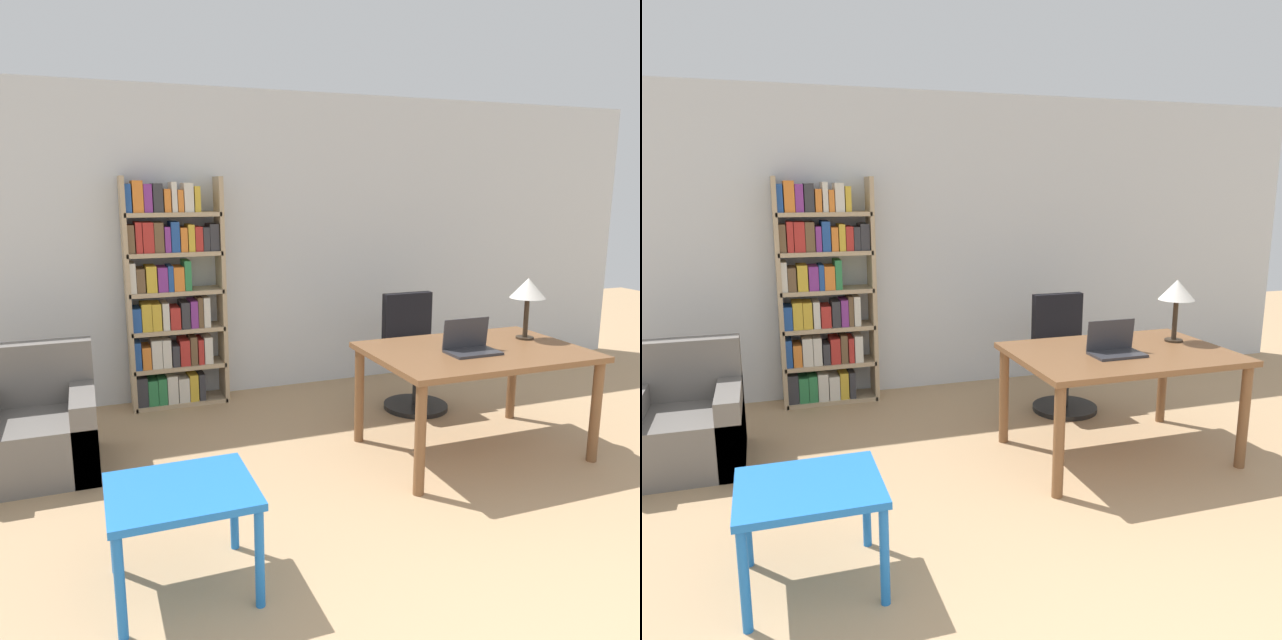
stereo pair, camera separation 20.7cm
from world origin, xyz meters
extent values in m
cube|color=silver|center=(0.00, 4.53, 1.35)|extent=(8.00, 0.06, 2.70)
cube|color=brown|center=(0.92, 2.56, 0.74)|extent=(1.49, 1.02, 0.04)
cylinder|color=brown|center=(0.23, 2.12, 0.36)|extent=(0.07, 0.07, 0.72)
cylinder|color=brown|center=(1.60, 2.12, 0.36)|extent=(0.07, 0.07, 0.72)
cylinder|color=brown|center=(0.23, 3.01, 0.36)|extent=(0.07, 0.07, 0.72)
cylinder|color=brown|center=(1.60, 3.01, 0.36)|extent=(0.07, 0.07, 0.72)
cube|color=#2D2D33|center=(0.83, 2.47, 0.76)|extent=(0.35, 0.21, 0.02)
cube|color=#2D2D33|center=(0.83, 2.56, 0.88)|extent=(0.35, 0.03, 0.21)
cube|color=navy|center=(0.83, 2.57, 0.88)|extent=(0.32, 0.02, 0.18)
cylinder|color=#2D2319|center=(1.44, 2.70, 0.76)|extent=(0.13, 0.13, 0.01)
cylinder|color=#2D2319|center=(1.44, 2.70, 0.92)|extent=(0.04, 0.04, 0.29)
cone|color=silver|center=(1.44, 2.70, 1.14)|extent=(0.26, 0.26, 0.15)
cylinder|color=black|center=(0.98, 3.48, 0.02)|extent=(0.55, 0.55, 0.04)
cylinder|color=#262626|center=(0.98, 3.48, 0.21)|extent=(0.06, 0.06, 0.35)
cube|color=black|center=(0.98, 3.48, 0.44)|extent=(0.47, 0.47, 0.10)
cube|color=black|center=(0.98, 3.68, 0.73)|extent=(0.44, 0.08, 0.49)
cube|color=blue|center=(-1.26, 1.69, 0.50)|extent=(0.67, 0.57, 0.04)
cylinder|color=blue|center=(-1.56, 1.44, 0.24)|extent=(0.04, 0.04, 0.48)
cylinder|color=blue|center=(-0.96, 1.44, 0.24)|extent=(0.04, 0.04, 0.48)
cylinder|color=blue|center=(-1.56, 1.94, 0.24)|extent=(0.04, 0.04, 0.48)
cylinder|color=blue|center=(-0.96, 1.94, 0.24)|extent=(0.04, 0.04, 0.48)
cube|color=#66605B|center=(-1.97, 3.29, 0.19)|extent=(0.76, 0.76, 0.39)
cube|color=#66605B|center=(-1.97, 3.59, 0.60)|extent=(0.76, 0.16, 0.43)
cube|color=#66605B|center=(-1.67, 3.29, 0.27)|extent=(0.16, 0.76, 0.54)
cube|color=tan|center=(-1.28, 4.34, 0.98)|extent=(0.04, 0.28, 1.95)
cube|color=tan|center=(-0.49, 4.34, 0.98)|extent=(0.04, 0.28, 1.95)
cube|color=tan|center=(-0.89, 4.34, 0.02)|extent=(0.78, 0.28, 0.04)
cube|color=#333338|center=(-1.21, 4.34, 0.16)|extent=(0.09, 0.24, 0.25)
cube|color=#2D7F47|center=(-1.13, 4.34, 0.15)|extent=(0.08, 0.24, 0.22)
cube|color=#2D7F47|center=(-1.05, 4.34, 0.15)|extent=(0.07, 0.24, 0.23)
cube|color=silver|center=(-0.96, 4.34, 0.16)|extent=(0.09, 0.24, 0.24)
cube|color=silver|center=(-0.87, 4.34, 0.14)|extent=(0.09, 0.24, 0.21)
cube|color=gold|center=(-0.78, 4.34, 0.15)|extent=(0.07, 0.24, 0.24)
cube|color=#333338|center=(-0.71, 4.34, 0.15)|extent=(0.05, 0.24, 0.23)
cube|color=tan|center=(-0.89, 4.34, 0.34)|extent=(0.78, 0.28, 0.04)
cube|color=#234C99|center=(-1.23, 4.34, 0.48)|extent=(0.05, 0.24, 0.24)
cube|color=orange|center=(-1.16, 4.34, 0.46)|extent=(0.07, 0.24, 0.19)
cube|color=silver|center=(-1.08, 4.34, 0.48)|extent=(0.09, 0.24, 0.24)
cube|color=silver|center=(-1.00, 4.34, 0.48)|extent=(0.07, 0.24, 0.24)
cube|color=#333338|center=(-0.92, 4.34, 0.45)|extent=(0.06, 0.24, 0.18)
cube|color=#B72D28|center=(-0.84, 4.34, 0.47)|extent=(0.08, 0.24, 0.22)
cube|color=brown|center=(-0.77, 4.34, 0.48)|extent=(0.06, 0.24, 0.25)
cube|color=#B72D28|center=(-0.71, 4.34, 0.47)|extent=(0.05, 0.24, 0.22)
cube|color=silver|center=(-0.64, 4.34, 0.48)|extent=(0.07, 0.24, 0.23)
cube|color=tan|center=(-0.89, 4.34, 0.67)|extent=(0.78, 0.28, 0.04)
cube|color=#234C99|center=(-1.22, 4.34, 0.79)|extent=(0.07, 0.24, 0.20)
cube|color=gold|center=(-1.14, 4.34, 0.80)|extent=(0.08, 0.24, 0.23)
cube|color=gold|center=(-1.06, 4.34, 0.80)|extent=(0.07, 0.24, 0.23)
cube|color=silver|center=(-0.99, 4.34, 0.80)|extent=(0.05, 0.24, 0.23)
cube|color=#B72D28|center=(-0.91, 4.34, 0.78)|extent=(0.08, 0.24, 0.19)
cube|color=#333338|center=(-0.82, 4.34, 0.80)|extent=(0.07, 0.24, 0.22)
cube|color=#7F338C|center=(-0.75, 4.34, 0.80)|extent=(0.06, 0.24, 0.23)
cube|color=brown|center=(-0.70, 4.34, 0.82)|extent=(0.04, 0.24, 0.26)
cube|color=silver|center=(-0.64, 4.34, 0.81)|extent=(0.06, 0.24, 0.26)
cube|color=tan|center=(-0.89, 4.34, 0.99)|extent=(0.78, 0.28, 0.04)
cube|color=silver|center=(-1.23, 4.34, 1.14)|extent=(0.05, 0.24, 0.25)
cube|color=brown|center=(-1.17, 4.34, 1.11)|extent=(0.07, 0.24, 0.20)
cube|color=gold|center=(-1.09, 4.34, 1.12)|extent=(0.08, 0.24, 0.22)
cube|color=#7F338C|center=(-1.00, 4.34, 1.11)|extent=(0.08, 0.24, 0.20)
cube|color=#234C99|center=(-0.93, 4.34, 1.12)|extent=(0.04, 0.24, 0.21)
cube|color=orange|center=(-0.87, 4.34, 1.11)|extent=(0.09, 0.24, 0.20)
cube|color=#2D7F47|center=(-0.79, 4.34, 1.14)|extent=(0.06, 0.24, 0.25)
cube|color=tan|center=(-0.89, 4.34, 1.32)|extent=(0.78, 0.28, 0.04)
cube|color=brown|center=(-1.23, 4.34, 1.45)|extent=(0.05, 0.24, 0.23)
cube|color=#B72D28|center=(-1.17, 4.34, 1.46)|extent=(0.05, 0.24, 0.25)
cube|color=#B72D28|center=(-1.10, 4.34, 1.46)|extent=(0.09, 0.24, 0.25)
cube|color=brown|center=(-1.01, 4.34, 1.46)|extent=(0.08, 0.24, 0.24)
cube|color=#7F338C|center=(-0.94, 4.34, 1.44)|extent=(0.05, 0.24, 0.21)
cube|color=#234C99|center=(-0.88, 4.34, 1.46)|extent=(0.07, 0.24, 0.25)
cube|color=orange|center=(-0.81, 4.34, 1.44)|extent=(0.06, 0.24, 0.20)
cube|color=gold|center=(-0.75, 4.34, 1.45)|extent=(0.05, 0.24, 0.22)
cube|color=#B72D28|center=(-0.69, 4.34, 1.44)|extent=(0.06, 0.24, 0.20)
cube|color=#333338|center=(-0.62, 4.34, 1.44)|extent=(0.05, 0.24, 0.20)
cube|color=#333338|center=(-0.56, 4.34, 1.45)|extent=(0.08, 0.24, 0.22)
cube|color=tan|center=(-0.89, 4.34, 1.65)|extent=(0.78, 0.28, 0.04)
cube|color=#234C99|center=(-1.23, 4.34, 1.78)|extent=(0.05, 0.24, 0.23)
cube|color=orange|center=(-1.16, 4.34, 1.79)|extent=(0.08, 0.24, 0.25)
cube|color=#7F338C|center=(-1.08, 4.34, 1.78)|extent=(0.06, 0.24, 0.23)
cube|color=#333338|center=(-1.00, 4.34, 1.78)|extent=(0.08, 0.24, 0.23)
cube|color=orange|center=(-0.93, 4.34, 1.76)|extent=(0.05, 0.24, 0.19)
cube|color=silver|center=(-0.87, 4.34, 1.79)|extent=(0.04, 0.24, 0.24)
cube|color=orange|center=(-0.82, 4.34, 1.75)|extent=(0.04, 0.24, 0.18)
cube|color=silver|center=(-0.76, 4.34, 1.78)|extent=(0.08, 0.24, 0.24)
cube|color=gold|center=(-0.69, 4.34, 1.77)|extent=(0.05, 0.24, 0.21)
camera|label=1|loc=(-1.60, -0.99, 1.85)|focal=35.00mm
camera|label=2|loc=(-1.40, -1.06, 1.85)|focal=35.00mm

